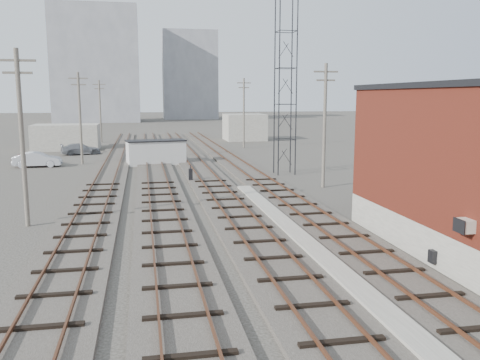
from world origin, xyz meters
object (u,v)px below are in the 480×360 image
object	(u,v)px
car_silver	(37,159)
car_grey	(81,149)
switch_stand	(191,175)
car_red	(37,158)
site_trailer	(156,152)

from	to	relation	value
car_silver	car_grey	distance (m)	10.64
car_silver	car_grey	size ratio (longest dim) A/B	0.99
switch_stand	car_red	world-z (taller)	switch_stand
site_trailer	switch_stand	bearing A→B (deg)	-87.40
switch_stand	site_trailer	world-z (taller)	site_trailer
switch_stand	site_trailer	xyz separation A→B (m)	(-2.35, 11.40, 0.62)
car_grey	car_red	bearing A→B (deg)	143.55
site_trailer	car_grey	world-z (taller)	site_trailer
car_grey	car_silver	bearing A→B (deg)	150.61
car_red	car_grey	size ratio (longest dim) A/B	0.85
site_trailer	car_red	size ratio (longest dim) A/B	1.60
switch_stand	car_red	distance (m)	19.67
car_red	car_silver	bearing A→B (deg)	-141.35
switch_stand	site_trailer	bearing A→B (deg)	99.70
car_silver	switch_stand	bearing A→B (deg)	-131.37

